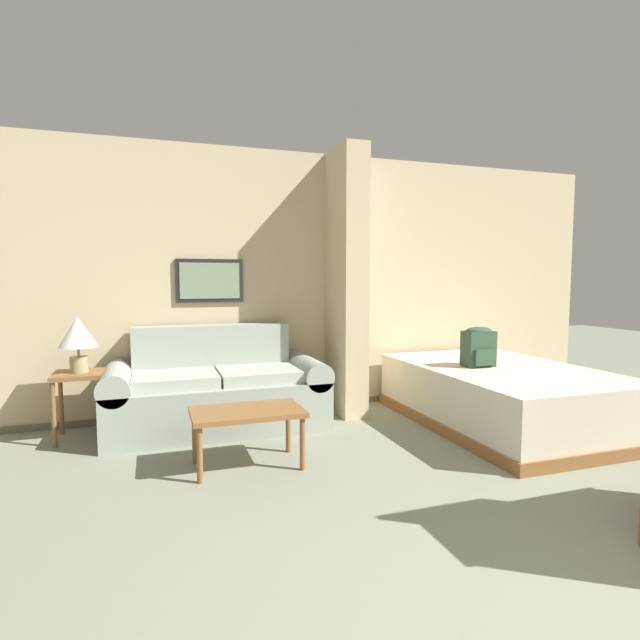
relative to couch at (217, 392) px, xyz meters
The scene contains 8 objects.
wall_back 1.54m from the couch, 23.56° to the left, with size 6.62×0.16×2.60m.
wall_partition_pillar 1.62m from the couch, ahead, with size 0.24×0.60×2.60m.
couch is the anchor object (origin of this frame).
coffee_table 1.01m from the couch, 84.89° to the right, with size 0.78×0.46×0.41m.
side_table 1.13m from the couch, behind, with size 0.41×0.41×0.56m.
table_lamp 1.25m from the couch, behind, with size 0.31×0.31×0.46m.
bed 2.60m from the couch, 15.80° to the right, with size 1.45×2.19×0.53m.
backpack 2.42m from the couch, 15.25° to the right, with size 0.28×0.20×0.37m.
Camera 1 is at (-1.64, -0.97, 1.35)m, focal length 28.00 mm.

